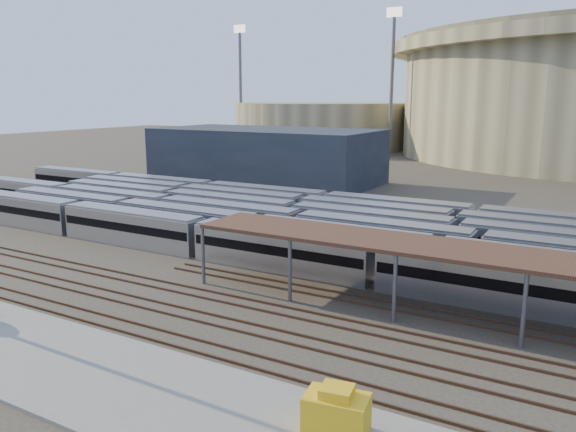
% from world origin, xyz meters
% --- Properties ---
extents(ground, '(420.00, 420.00, 0.00)m').
position_xyz_m(ground, '(0.00, 0.00, 0.00)').
color(ground, '#383026').
rests_on(ground, ground).
extents(apron, '(50.00, 9.00, 0.20)m').
position_xyz_m(apron, '(-5.00, -15.00, 0.10)').
color(apron, gray).
rests_on(apron, ground).
extents(subway_trains, '(130.83, 23.90, 3.60)m').
position_xyz_m(subway_trains, '(2.40, 18.50, 1.80)').
color(subway_trains, '#B2B1B6').
rests_on(subway_trains, ground).
extents(empty_tracks, '(170.00, 9.62, 0.18)m').
position_xyz_m(empty_tracks, '(0.00, -5.00, 0.09)').
color(empty_tracks, '#4C3323').
rests_on(empty_tracks, ground).
extents(secondary_arena, '(56.00, 56.00, 14.00)m').
position_xyz_m(secondary_arena, '(-60.00, 130.00, 7.00)').
color(secondary_arena, tan).
rests_on(secondary_arena, ground).
extents(service_building, '(42.00, 20.00, 10.00)m').
position_xyz_m(service_building, '(-35.00, 55.00, 5.00)').
color(service_building, '#1E232D').
rests_on(service_building, ground).
extents(floodlight_0, '(4.00, 1.00, 38.40)m').
position_xyz_m(floodlight_0, '(-30.00, 110.00, 20.65)').
color(floodlight_0, '#58585D').
rests_on(floodlight_0, ground).
extents(floodlight_1, '(4.00, 1.00, 38.40)m').
position_xyz_m(floodlight_1, '(-85.00, 120.00, 20.65)').
color(floodlight_1, '#58585D').
rests_on(floodlight_1, ground).
extents(floodlight_3, '(4.00, 1.00, 38.40)m').
position_xyz_m(floodlight_3, '(-10.00, 160.00, 20.65)').
color(floodlight_3, '#58585D').
rests_on(floodlight_3, ground).
extents(yellow_equipment, '(3.27, 2.34, 1.88)m').
position_xyz_m(yellow_equipment, '(11.41, -13.40, 1.14)').
color(yellow_equipment, gold).
rests_on(yellow_equipment, apron).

